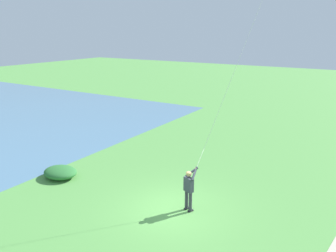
{
  "coord_description": "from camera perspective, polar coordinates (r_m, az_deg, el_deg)",
  "views": [
    {
      "loc": [
        -6.53,
        10.86,
        7.13
      ],
      "look_at": [
        -0.27,
        0.87,
        3.83
      ],
      "focal_mm": 36.64,
      "sensor_mm": 36.0,
      "label": 1
    }
  ],
  "objects": [
    {
      "name": "ground_plane",
      "position": [
        14.54,
        0.93,
        -13.73
      ],
      "size": [
        120.0,
        120.0,
        0.0
      ],
      "primitive_type": "plane",
      "color": "#569947"
    },
    {
      "name": "person_kite_flyer",
      "position": [
        14.04,
        3.52,
        -10.07
      ],
      "size": [
        0.49,
        0.63,
        1.83
      ],
      "color": "#232328",
      "rests_on": "ground"
    },
    {
      "name": "lakeside_shrub",
      "position": [
        18.14,
        -17.48,
        -7.36
      ],
      "size": [
        1.78,
        1.45,
        0.54
      ],
      "primitive_type": "ellipsoid",
      "color": "#2D7033",
      "rests_on": "ground"
    }
  ]
}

